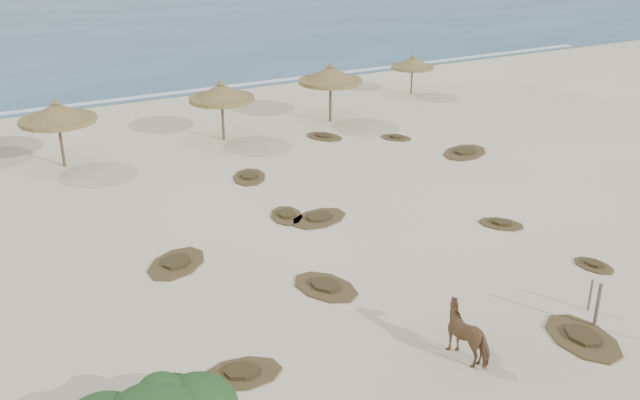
{
  "coord_description": "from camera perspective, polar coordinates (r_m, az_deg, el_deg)",
  "views": [
    {
      "loc": [
        -10.68,
        -15.31,
        10.48
      ],
      "look_at": [
        0.44,
        5.0,
        0.9
      ],
      "focal_mm": 40.0,
      "sensor_mm": 36.0,
      "label": 1
    }
  ],
  "objects": [
    {
      "name": "ocean",
      "position": [
        91.54,
        -22.54,
        14.26
      ],
      "size": [
        200.0,
        100.0,
        0.01
      ],
      "primitive_type": "cube",
      "color": "#265572",
      "rests_on": "ground"
    },
    {
      "name": "palapa_5",
      "position": [
        43.24,
        7.41,
        10.78
      ],
      "size": [
        2.92,
        2.92,
        2.4
      ],
      "rotation": [
        0.0,
        0.0,
        -0.15
      ],
      "color": "brown",
      "rests_on": "ground"
    },
    {
      "name": "foam_line",
      "position": [
        43.93,
        -13.93,
        8.02
      ],
      "size": [
        70.0,
        0.6,
        0.01
      ],
      "primitive_type": "cube",
      "color": "white",
      "rests_on": "ground"
    },
    {
      "name": "scrub_14",
      "position": [
        20.15,
        20.26,
        -10.27
      ],
      "size": [
        1.94,
        2.65,
        0.16
      ],
      "rotation": [
        0.0,
        0.0,
        1.41
      ],
      "color": "brown",
      "rests_on": "ground"
    },
    {
      "name": "palapa_4",
      "position": [
        37.09,
        0.85,
        9.91
      ],
      "size": [
        4.25,
        4.25,
        3.12
      ],
      "rotation": [
        0.0,
        0.0,
        0.34
      ],
      "color": "brown",
      "rests_on": "ground"
    },
    {
      "name": "scrub_5",
      "position": [
        33.33,
        11.51,
        3.77
      ],
      "size": [
        3.1,
        2.63,
        0.16
      ],
      "rotation": [
        0.0,
        0.0,
        0.42
      ],
      "color": "brown",
      "rests_on": "ground"
    },
    {
      "name": "scrub_1",
      "position": [
        23.01,
        -11.41,
        -4.96
      ],
      "size": [
        2.83,
        2.78,
        0.16
      ],
      "rotation": [
        0.0,
        0.0,
        0.75
      ],
      "color": "brown",
      "rests_on": "ground"
    },
    {
      "name": "scrub_4",
      "position": [
        26.08,
        14.29,
        -1.84
      ],
      "size": [
        1.8,
        1.9,
        0.16
      ],
      "rotation": [
        0.0,
        0.0,
        2.23
      ],
      "color": "brown",
      "rests_on": "ground"
    },
    {
      "name": "fence_post_near",
      "position": [
        20.47,
        21.32,
        -7.89
      ],
      "size": [
        0.1,
        0.1,
        1.33
      ],
      "primitive_type": "cylinder",
      "rotation": [
        0.0,
        0.0,
        -0.05
      ],
      "color": "brown",
      "rests_on": "ground"
    },
    {
      "name": "scrub_7",
      "position": [
        34.96,
        0.34,
        5.11
      ],
      "size": [
        1.98,
        2.3,
        0.16
      ],
      "rotation": [
        0.0,
        0.0,
        2.02
      ],
      "color": "brown",
      "rests_on": "ground"
    },
    {
      "name": "scrub_13",
      "position": [
        29.79,
        -5.68,
        1.87
      ],
      "size": [
        2.13,
        2.47,
        0.16
      ],
      "rotation": [
        0.0,
        0.0,
        1.12
      ],
      "color": "brown",
      "rests_on": "ground"
    },
    {
      "name": "palapa_3",
      "position": [
        34.33,
        -7.89,
        8.46
      ],
      "size": [
        3.97,
        3.97,
        2.95
      ],
      "rotation": [
        0.0,
        0.0,
        -0.32
      ],
      "color": "brown",
      "rests_on": "ground"
    },
    {
      "name": "palapa_2",
      "position": [
        32.31,
        -20.29,
        6.49
      ],
      "size": [
        3.54,
        3.54,
        3.03
      ],
      "rotation": [
        0.0,
        0.0,
        0.1
      ],
      "color": "brown",
      "rests_on": "ground"
    },
    {
      "name": "scrub_2",
      "position": [
        25.97,
        -2.7,
        -1.23
      ],
      "size": [
        1.6,
        2.03,
        0.16
      ],
      "rotation": [
        0.0,
        0.0,
        1.3
      ],
      "color": "brown",
      "rests_on": "ground"
    },
    {
      "name": "horse",
      "position": [
        18.35,
        11.85,
        -10.38
      ],
      "size": [
        0.96,
        1.69,
        1.35
      ],
      "primitive_type": "imported",
      "rotation": [
        0.0,
        0.0,
        3.29
      ],
      "color": "brown",
      "rests_on": "ground"
    },
    {
      "name": "scrub_11",
      "position": [
        17.79,
        -6.25,
        -13.58
      ],
      "size": [
        2.17,
        1.59,
        0.16
      ],
      "rotation": [
        0.0,
        0.0,
        2.98
      ],
      "color": "brown",
      "rests_on": "ground"
    },
    {
      "name": "ground",
      "position": [
        21.4,
        5.44,
        -6.96
      ],
      "size": [
        160.0,
        160.0,
        0.0
      ],
      "primitive_type": "plane",
      "color": "#F2EAC7",
      "rests_on": "ground"
    },
    {
      "name": "scrub_3",
      "position": [
        25.73,
        -0.08,
        -1.44
      ],
      "size": [
        2.61,
        2.05,
        0.16
      ],
      "rotation": [
        0.0,
        0.0,
        0.27
      ],
      "color": "brown",
      "rests_on": "ground"
    },
    {
      "name": "scrub_12",
      "position": [
        24.03,
        21.05,
        -4.88
      ],
      "size": [
        1.05,
        1.44,
        0.16
      ],
      "rotation": [
        0.0,
        0.0,
        1.71
      ],
      "color": "brown",
      "rests_on": "ground"
    },
    {
      "name": "scrub_10",
      "position": [
        34.99,
        6.11,
        5.0
      ],
      "size": [
        1.73,
        1.84,
        0.16
      ],
      "rotation": [
        0.0,
        0.0,
        2.22
      ],
      "color": "brown",
      "rests_on": "ground"
    },
    {
      "name": "scrub_9",
      "position": [
        21.24,
        0.42,
        -6.93
      ],
      "size": [
        2.06,
        2.58,
        0.16
      ],
      "rotation": [
        0.0,
        0.0,
        1.87
      ],
      "color": "brown",
      "rests_on": "ground"
    },
    {
      "name": "fence_post_far",
      "position": [
        21.32,
        20.81,
        -7.13
      ],
      "size": [
        0.08,
        0.08,
        0.95
      ],
      "primitive_type": "cylinder",
      "rotation": [
        0.0,
        0.0,
        -0.26
      ],
      "color": "brown",
      "rests_on": "ground"
    }
  ]
}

